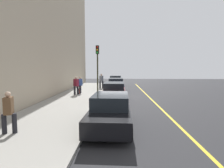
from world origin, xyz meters
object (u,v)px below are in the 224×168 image
Objects in this scene: pedestrian_blue_coat at (80,84)px; pedestrian_grey_coat at (101,80)px; traffic_light_pole at (98,63)px; rolling_suitcase at (78,91)px; parked_car_navy at (116,85)px; parked_car_charcoal at (116,81)px; pedestrian_burgundy_coat at (76,85)px; parked_car_maroon at (114,92)px; pedestrian_brown_coat at (9,111)px; parked_car_black at (110,111)px.

pedestrian_blue_coat is 5.02m from pedestrian_grey_coat.
rolling_suitcase is at bearing -137.30° from traffic_light_pole.
rolling_suitcase is at bearing -47.95° from parked_car_navy.
parked_car_charcoal is 5.16m from pedestrian_grey_coat.
rolling_suitcase is (-0.51, 0.10, -0.66)m from pedestrian_burgundy_coat.
traffic_light_pole is at bearing -14.41° from parked_car_navy.
pedestrian_brown_coat is (7.99, -3.94, 0.28)m from parked_car_maroon.
traffic_light_pole is at bearing -107.02° from parked_car_maroon.
parked_car_charcoal and parked_car_navy have the same top height.
parked_car_charcoal is 2.81× the size of pedestrian_brown_coat.
traffic_light_pole reaches higher than parked_car_black.
parked_car_black reaches higher than rolling_suitcase.
traffic_light_pole is at bearing 3.11° from pedestrian_grey_coat.
pedestrian_burgundy_coat is at bearing 178.76° from pedestrian_brown_coat.
parked_car_charcoal is at bearing 160.12° from pedestrian_blue_coat.
parked_car_maroon is 2.72× the size of pedestrian_burgundy_coat.
parked_car_black is at bearing -0.24° from parked_car_navy.
traffic_light_pole reaches higher than pedestrian_blue_coat.
rolling_suitcase is at bearing -159.10° from parked_car_black.
rolling_suitcase is (3.31, -3.67, -0.34)m from parked_car_navy.
pedestrian_grey_coat is (-4.72, 1.71, 0.08)m from pedestrian_blue_coat.
traffic_light_pole is 4.24m from rolling_suitcase.
pedestrian_grey_coat is 5.55m from rolling_suitcase.
pedestrian_blue_coat reaches higher than parked_car_maroon.
pedestrian_brown_coat is at bearing -15.77° from parked_car_navy.
parked_car_black is 10.56m from pedestrian_blue_coat.
parked_car_black is (19.50, 0.08, -0.00)m from parked_car_charcoal.
parked_car_maroon is at bearing 52.06° from rolling_suitcase.
pedestrian_grey_coat reaches higher than parked_car_maroon.
parked_car_navy is 0.99× the size of parked_car_black.
pedestrian_blue_coat is at bearing -133.01° from parked_car_maroon.
pedestrian_grey_coat is at bearing 172.49° from pedestrian_brown_coat.
traffic_light_pole reaches higher than rolling_suitcase.
pedestrian_brown_coat is 1.88× the size of rolling_suitcase.
parked_car_navy is 12.77m from parked_car_black.
parked_car_charcoal is at bearing 173.90° from traffic_light_pole.
parked_car_charcoal is 5.28× the size of rolling_suitcase.
parked_car_charcoal is at bearing 160.62° from rolling_suitcase.
pedestrian_blue_coat is 1.00× the size of pedestrian_brown_coat.
parked_car_navy and parked_car_maroon have the same top height.
parked_car_charcoal is 11.16m from pedestrian_burgundy_coat.
parked_car_navy is 4.95m from rolling_suitcase.
pedestrian_brown_coat is at bearing -26.25° from parked_car_maroon.
parked_car_black is at bearing 108.88° from pedestrian_brown_coat.
pedestrian_grey_coat reaches higher than parked_car_charcoal.
parked_car_black is (12.77, -0.05, 0.00)m from parked_car_navy.
parked_car_black is at bearing 20.90° from rolling_suitcase.
parked_car_navy is 2.66× the size of pedestrian_blue_coat.
pedestrian_grey_coat is (4.84, -1.74, 0.36)m from parked_car_charcoal.
traffic_light_pole reaches higher than pedestrian_burgundy_coat.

